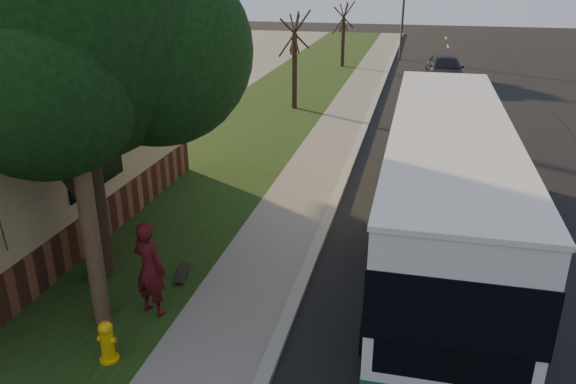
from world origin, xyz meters
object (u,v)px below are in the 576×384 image
object	(u,v)px
skateboarder	(150,268)
distant_car	(445,69)
transit_bus	(444,183)
fire_hydrant	(107,341)
utility_pole	(66,70)
leafy_tree	(73,23)
skateboard_main	(183,273)
bare_tree_far	(343,35)
bare_tree_near	(294,62)
traffic_signal	(403,13)

from	to	relation	value
skateboarder	distant_car	xyz separation A→B (m)	(5.80, 24.39, -0.20)
transit_bus	skateboarder	size ratio (longest dim) A/B	6.14
fire_hydrant	transit_bus	size ratio (longest dim) A/B	0.06
fire_hydrant	transit_bus	bearing A→B (deg)	45.40
utility_pole	leafy_tree	world-z (taller)	utility_pole
skateboarder	distant_car	distance (m)	25.07
skateboard_main	distant_car	xyz separation A→B (m)	(5.80, 23.02, 0.67)
bare_tree_far	distant_car	bearing A→B (deg)	-33.43
bare_tree_near	transit_bus	bearing A→B (deg)	-63.67
utility_pole	skateboarder	xyz separation A→B (m)	(0.81, 0.46, -3.63)
skateboard_main	bare_tree_near	bearing A→B (deg)	93.77
leafy_tree	skateboard_main	xyz separation A→B (m)	(1.67, 0.17, -5.04)
bare_tree_far	traffic_signal	xyz separation A→B (m)	(3.50, 4.00, 1.16)
transit_bus	skateboarder	xyz separation A→B (m)	(-5.23, -3.96, -0.65)
leafy_tree	bare_tree_near	size ratio (longest dim) A/B	1.81
leafy_tree	skateboarder	world-z (taller)	leafy_tree
leafy_tree	distant_car	bearing A→B (deg)	72.14
leafy_tree	transit_bus	world-z (taller)	leafy_tree
utility_pole	bare_tree_near	bearing A→B (deg)	90.66
fire_hydrant	bare_tree_far	distance (m)	30.04
bare_tree_near	skateboard_main	world-z (taller)	bare_tree_near
traffic_signal	skateboard_main	world-z (taller)	traffic_signal
fire_hydrant	distant_car	xyz separation A→B (m)	(5.90, 25.84, 0.37)
fire_hydrant	utility_pole	xyz separation A→B (m)	(-0.71, 0.99, 4.20)
utility_pole	traffic_signal	xyz separation A→B (m)	(3.81, 33.01, -1.47)
utility_pole	traffic_signal	distance (m)	33.26
utility_pole	transit_bus	world-z (taller)	utility_pole
fire_hydrant	bare_tree_far	size ratio (longest dim) A/B	0.18
bare_tree_far	traffic_signal	distance (m)	5.44
bare_tree_far	skateboard_main	distance (m)	27.25
utility_pole	bare_tree_far	size ratio (longest dim) A/B	2.25
leafy_tree	traffic_signal	bearing A→B (deg)	81.53
fire_hydrant	bare_tree_near	world-z (taller)	bare_tree_near
fire_hydrant	bare_tree_far	world-z (taller)	bare_tree_far
fire_hydrant	skateboarder	distance (m)	1.56
bare_tree_near	fire_hydrant	bearing A→B (deg)	-87.14
traffic_signal	distant_car	xyz separation A→B (m)	(2.80, -8.16, -2.36)
leafy_tree	skateboard_main	world-z (taller)	leafy_tree
fire_hydrant	traffic_signal	world-z (taller)	traffic_signal
leafy_tree	transit_bus	size ratio (longest dim) A/B	0.68
skateboard_main	leafy_tree	bearing A→B (deg)	-174.31
leafy_tree	distant_car	world-z (taller)	leafy_tree
skateboarder	skateboard_main	world-z (taller)	skateboarder
skateboarder	fire_hydrant	bearing A→B (deg)	102.59
utility_pole	bare_tree_far	distance (m)	29.13
fire_hydrant	bare_tree_near	size ratio (longest dim) A/B	0.17
bare_tree_near	distant_car	xyz separation A→B (m)	(6.80, 7.84, -1.35)
transit_bus	distant_car	xyz separation A→B (m)	(0.57, 20.43, -0.85)
leafy_tree	transit_bus	bearing A→B (deg)	21.79
skateboard_main	fire_hydrant	bearing A→B (deg)	-92.03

